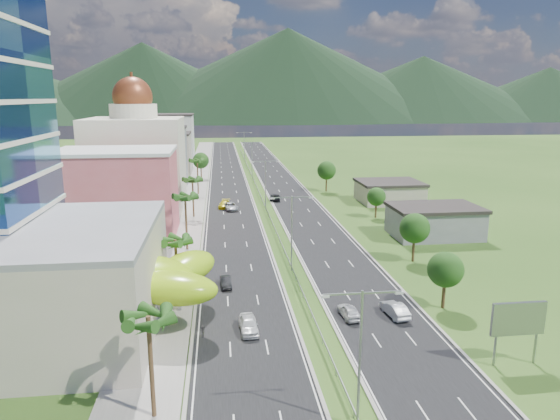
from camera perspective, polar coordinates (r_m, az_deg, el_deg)
name	(u,v)px	position (r m, az deg, el deg)	size (l,w,h in m)	color
ground	(303,298)	(63.22, 2.63, -9.99)	(500.00, 500.00, 0.00)	#2D5119
road_left	(228,181)	(149.47, -5.96, 3.33)	(11.00, 260.00, 0.04)	black
road_right	(278,180)	(150.46, -0.23, 3.46)	(11.00, 260.00, 0.04)	black
sidewalk_left	(196,181)	(149.61, -9.60, 3.24)	(7.00, 260.00, 0.12)	gray
median_guardrail	(258,189)	(131.98, -2.55, 2.39)	(0.10, 216.06, 0.76)	gray
streetlight_median_a	(360,345)	(38.27, 9.17, -14.98)	(6.04, 0.25, 11.00)	gray
streetlight_median_b	(292,225)	(70.43, 1.34, -1.78)	(6.04, 0.25, 11.00)	gray
streetlight_median_c	(265,180)	(109.34, -1.68, 3.48)	(6.04, 0.25, 11.00)	gray
streetlight_median_d	(252,156)	(153.78, -3.24, 6.18)	(6.04, 0.25, 11.00)	gray
streetlight_median_e	(244,143)	(198.48, -4.11, 7.66)	(6.04, 0.25, 11.00)	gray
mall_podium	(7,285)	(59.12, -28.74, -7.57)	(30.00, 24.00, 11.00)	#B2A993
lime_canopy	(130,278)	(57.77, -16.75, -7.48)	(18.00, 15.00, 7.40)	#91C413
pink_shophouse	(117,195)	(92.82, -18.09, 1.63)	(20.00, 15.00, 15.00)	#CF555F
domed_building	(136,158)	(114.64, -16.08, 5.74)	(20.00, 20.00, 28.70)	beige
midrise_grey	(156,159)	(139.47, -14.02, 5.65)	(16.00, 15.00, 16.00)	gray
midrise_beige	(164,155)	(161.36, -13.08, 6.09)	(16.00, 15.00, 13.00)	#B2A993
midrise_white	(171,141)	(183.89, -12.38, 7.70)	(16.00, 15.00, 18.00)	silver
billboard	(518,320)	(51.78, 25.57, -11.32)	(5.20, 0.35, 6.20)	gray
shed_near	(434,223)	(93.36, 17.22, -1.39)	(15.00, 10.00, 5.00)	gray
shed_far	(389,193)	(121.37, 12.37, 1.94)	(14.00, 12.00, 4.40)	#B2A993
palm_tree_a	(148,322)	(39.48, -14.81, -12.30)	(3.60, 3.60, 9.10)	#47301C
palm_tree_b	(175,243)	(62.19, -11.87, -3.74)	(3.60, 3.60, 8.10)	#47301C
palm_tree_c	(185,199)	(81.22, -10.78, 1.24)	(3.60, 3.60, 9.60)	#47301C
palm_tree_d	(192,181)	(103.98, -9.97, 3.25)	(3.60, 3.60, 8.60)	#47301C
palm_tree_e	(197,162)	(128.58, -9.44, 5.42)	(3.60, 3.60, 9.40)	#47301C
leafy_tree_lfar	(201,161)	(153.71, -9.04, 5.60)	(4.90, 4.90, 8.05)	#47301C
leafy_tree_ra	(446,270)	(61.72, 18.39, -6.50)	(4.20, 4.20, 6.90)	#47301C
leafy_tree_rb	(415,228)	(77.65, 15.14, -2.04)	(4.55, 4.55, 7.47)	#47301C
leafy_tree_rc	(376,197)	(104.48, 10.96, 1.48)	(3.85, 3.85, 6.33)	#47301C
leafy_tree_rd	(327,170)	(131.82, 5.35, 4.52)	(4.90, 4.90, 8.05)	#47301C
mountain_ridge	(288,121)	(512.81, 0.90, 10.09)	(860.00, 140.00, 90.00)	black
car_white_near_left	(248,324)	(54.53, -3.62, -12.91)	(1.89, 4.70, 1.60)	silver
car_dark_left	(226,282)	(66.70, -6.21, -8.18)	(1.34, 3.85, 1.27)	black
car_silver_mid_left	(231,206)	(110.75, -5.65, 0.43)	(2.65, 5.76, 1.60)	#96999D
car_yellow_far_left	(224,204)	(113.07, -6.37, 0.66)	(2.19, 5.39, 1.57)	gold
car_white_near_right	(349,311)	(58.18, 7.89, -11.37)	(1.74, 4.33, 1.48)	silver
car_silver_right	(395,309)	(59.44, 12.97, -10.99)	(1.67, 4.80, 1.58)	#B9BBC1
car_dark_far_right	(275,197)	(120.57, -0.59, 1.47)	(2.41, 5.22, 1.45)	black
motorcycle	(203,328)	(54.57, -8.79, -13.21)	(0.61, 2.01, 1.28)	black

